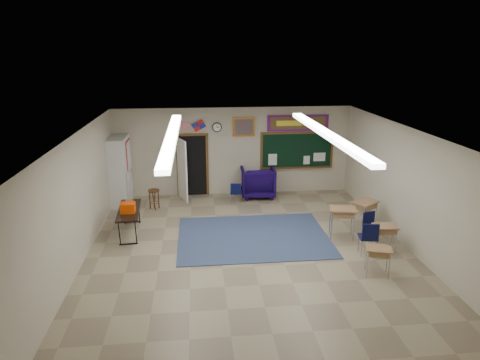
{
  "coord_description": "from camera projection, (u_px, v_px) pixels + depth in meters",
  "views": [
    {
      "loc": [
        -1.23,
        -9.66,
        4.83
      ],
      "look_at": [
        -0.08,
        1.5,
        1.4
      ],
      "focal_mm": 32.0,
      "sensor_mm": 36.0,
      "label": 1
    }
  ],
  "objects": [
    {
      "name": "ceiling",
      "position": [
        250.0,
        132.0,
        9.84
      ],
      "size": [
        8.0,
        9.0,
        0.04
      ],
      "primitive_type": "cube",
      "color": "beige",
      "rests_on": "back_wall"
    },
    {
      "name": "wooden_stool",
      "position": [
        154.0,
        199.0,
        13.46
      ],
      "size": [
        0.35,
        0.35,
        0.62
      ],
      "color": "#522A18",
      "rests_on": "floor"
    },
    {
      "name": "bulletin_board",
      "position": [
        298.0,
        123.0,
        14.47
      ],
      "size": [
        2.1,
        0.05,
        0.55
      ],
      "color": "#B10F19",
      "rests_on": "back_wall"
    },
    {
      "name": "back_wall",
      "position": [
        233.0,
        152.0,
        14.56
      ],
      "size": [
        8.0,
        0.04,
        3.0
      ],
      "primitive_type": "cube",
      "color": "#B9AF96",
      "rests_on": "floor"
    },
    {
      "name": "area_rug",
      "position": [
        253.0,
        237.0,
        11.5
      ],
      "size": [
        4.0,
        3.0,
        0.02
      ],
      "primitive_type": "cube",
      "color": "#32405F",
      "rests_on": "floor"
    },
    {
      "name": "floor",
      "position": [
        249.0,
        251.0,
        10.72
      ],
      "size": [
        9.0,
        9.0,
        0.0
      ],
      "primitive_type": "plane",
      "color": "gray",
      "rests_on": "ground"
    },
    {
      "name": "student_chair_reading",
      "position": [
        236.0,
        193.0,
        13.88
      ],
      "size": [
        0.41,
        0.41,
        0.74
      ],
      "primitive_type": null,
      "rotation": [
        0.0,
        0.0,
        3.03
      ],
      "color": "black",
      "rests_on": "floor"
    },
    {
      "name": "left_wall",
      "position": [
        79.0,
        200.0,
        9.89
      ],
      "size": [
        0.04,
        9.0,
        3.0
      ],
      "primitive_type": "cube",
      "color": "#B9AF96",
      "rests_on": "floor"
    },
    {
      "name": "doorway",
      "position": [
        190.0,
        166.0,
        14.4
      ],
      "size": [
        1.1,
        0.89,
        2.16
      ],
      "color": "black",
      "rests_on": "back_wall"
    },
    {
      "name": "framed_art_print",
      "position": [
        244.0,
        127.0,
        14.32
      ],
      "size": [
        0.75,
        0.05,
        0.65
      ],
      "color": "#A96B20",
      "rests_on": "back_wall"
    },
    {
      "name": "front_wall",
      "position": [
        290.0,
        297.0,
        6.0
      ],
      "size": [
        8.0,
        0.04,
        3.0
      ],
      "primitive_type": "cube",
      "color": "#B9AF96",
      "rests_on": "floor"
    },
    {
      "name": "student_desk_back_right",
      "position": [
        385.0,
        237.0,
        10.6
      ],
      "size": [
        0.59,
        0.45,
        0.68
      ],
      "rotation": [
        0.0,
        0.0,
        -0.05
      ],
      "color": "#976946",
      "rests_on": "floor"
    },
    {
      "name": "student_chair_desk_b",
      "position": [
        372.0,
        227.0,
        11.17
      ],
      "size": [
        0.45,
        0.45,
        0.76
      ],
      "primitive_type": null,
      "rotation": [
        0.0,
        0.0,
        0.22
      ],
      "color": "black",
      "rests_on": "floor"
    },
    {
      "name": "fluorescent_strips",
      "position": [
        250.0,
        135.0,
        9.86
      ],
      "size": [
        3.86,
        6.0,
        0.1
      ],
      "primitive_type": null,
      "color": "white",
      "rests_on": "ceiling"
    },
    {
      "name": "chalkboard",
      "position": [
        297.0,
        151.0,
        14.75
      ],
      "size": [
        2.55,
        0.14,
        1.3
      ],
      "color": "brown",
      "rests_on": "back_wall"
    },
    {
      "name": "wall_clock",
      "position": [
        217.0,
        127.0,
        14.23
      ],
      "size": [
        0.32,
        0.05,
        0.32
      ],
      "color": "black",
      "rests_on": "back_wall"
    },
    {
      "name": "student_desk_back_left",
      "position": [
        378.0,
        260.0,
        9.46
      ],
      "size": [
        0.65,
        0.55,
        0.66
      ],
      "rotation": [
        0.0,
        0.0,
        -0.29
      ],
      "color": "#976946",
      "rests_on": "floor"
    },
    {
      "name": "storage_cabinet",
      "position": [
        120.0,
        171.0,
        13.7
      ],
      "size": [
        0.59,
        1.25,
        2.2
      ],
      "color": "silver",
      "rests_on": "floor"
    },
    {
      "name": "student_chair_desk_a",
      "position": [
        368.0,
        238.0,
        10.4
      ],
      "size": [
        0.49,
        0.49,
        0.88
      ],
      "primitive_type": null,
      "rotation": [
        0.0,
        0.0,
        3.0
      ],
      "color": "black",
      "rests_on": "floor"
    },
    {
      "name": "student_desk_front_right",
      "position": [
        364.0,
        213.0,
        11.92
      ],
      "size": [
        0.85,
        0.8,
        0.81
      ],
      "rotation": [
        0.0,
        0.0,
        0.61
      ],
      "color": "#976946",
      "rests_on": "floor"
    },
    {
      "name": "wingback_armchair",
      "position": [
        258.0,
        182.0,
        14.55
      ],
      "size": [
        1.13,
        1.17,
        1.04
      ],
      "primitive_type": "imported",
      "rotation": [
        0.0,
        0.0,
        3.12
      ],
      "color": "#100534",
      "rests_on": "floor"
    },
    {
      "name": "wall_flags",
      "position": [
        191.0,
        124.0,
        14.08
      ],
      "size": [
        1.16,
        0.06,
        0.7
      ],
      "primitive_type": null,
      "color": "red",
      "rests_on": "back_wall"
    },
    {
      "name": "folding_table",
      "position": [
        130.0,
        220.0,
        11.63
      ],
      "size": [
        0.67,
        1.71,
        0.96
      ],
      "rotation": [
        0.0,
        0.0,
        0.07
      ],
      "color": "black",
      "rests_on": "floor"
    },
    {
      "name": "right_wall",
      "position": [
        409.0,
        189.0,
        10.67
      ],
      "size": [
        0.04,
        9.0,
        3.0
      ],
      "primitive_type": "cube",
      "color": "#B9AF96",
      "rests_on": "floor"
    },
    {
      "name": "student_desk_front_left",
      "position": [
        342.0,
        221.0,
        11.36
      ],
      "size": [
        0.78,
        0.65,
        0.82
      ],
      "rotation": [
        0.0,
        0.0,
        -0.21
      ],
      "color": "#976946",
      "rests_on": "floor"
    }
  ]
}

